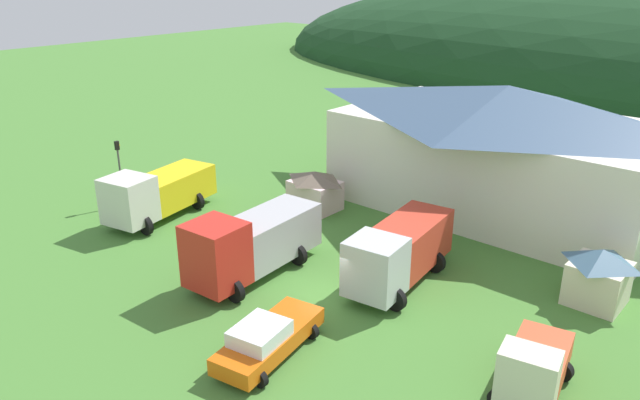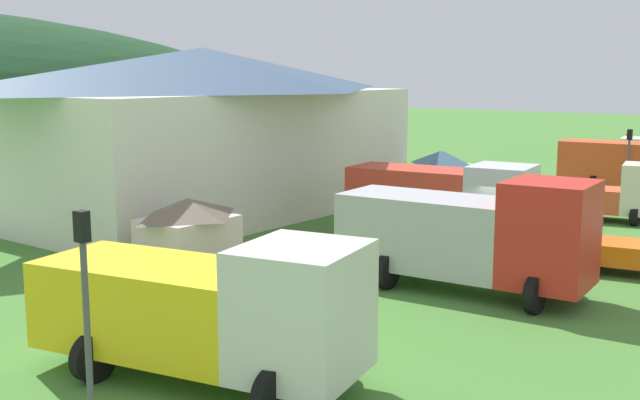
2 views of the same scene
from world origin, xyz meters
TOP-DOWN VIEW (x-y plane):
  - ground_plane at (0.00, 0.00)m, footprint 200.00×200.00m
  - depot_building at (0.62, 15.67)m, footprint 20.68×11.93m
  - play_shed_cream at (9.43, 7.64)m, footprint 2.58×2.58m
  - play_shed_pink at (-7.87, 7.78)m, footprint 3.16×2.47m
  - flatbed_truck_yellow at (-14.10, 0.35)m, footprint 4.23×7.80m
  - crane_truck_red at (-4.34, -0.97)m, footprint 3.64×7.86m
  - tow_truck_silver at (1.54, 3.19)m, footprint 3.75×7.51m
  - light_truck_cream at (9.93, -0.65)m, footprint 2.94×4.87m
  - service_pickup_orange at (1.08, -5.12)m, footprint 2.96×5.57m
  - traffic_light_west at (-17.46, 0.08)m, footprint 0.20×0.32m
  - traffic_cone_near_pickup at (-4.66, -3.20)m, footprint 0.36×0.36m

SIDE VIEW (x-z plane):
  - ground_plane at x=0.00m, z-range 0.00..0.00m
  - traffic_cone_near_pickup at x=-4.66m, z-range -0.26..0.26m
  - service_pickup_orange at x=1.08m, z-range 0.00..1.66m
  - light_truck_cream at x=9.93m, z-range -0.12..2.52m
  - play_shed_pink at x=-7.87m, z-range 0.04..2.53m
  - play_shed_cream at x=9.43m, z-range 0.04..2.75m
  - flatbed_truck_yellow at x=-14.10m, z-range 0.05..3.29m
  - tow_truck_silver at x=1.54m, z-range 0.16..3.33m
  - crane_truck_red at x=-4.34m, z-range 0.05..3.64m
  - traffic_light_west at x=-17.46m, z-range 0.48..4.77m
  - depot_building at x=0.62m, z-range 0.12..7.90m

